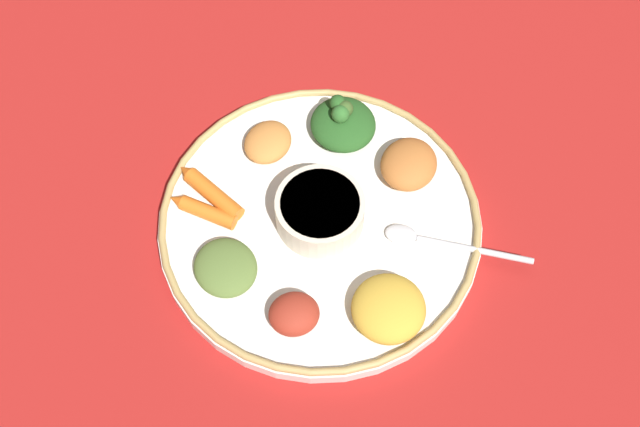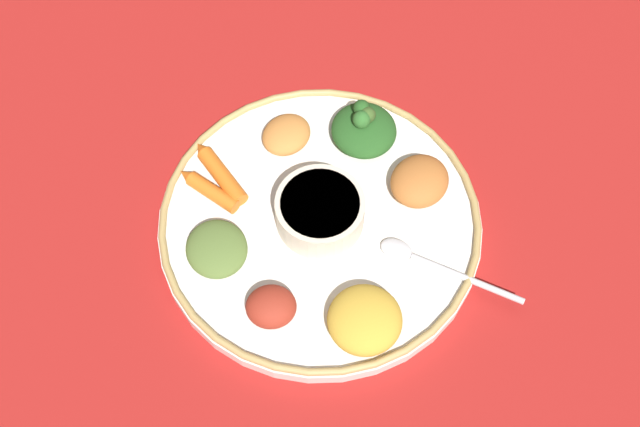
{
  "view_description": "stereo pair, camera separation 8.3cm",
  "coord_description": "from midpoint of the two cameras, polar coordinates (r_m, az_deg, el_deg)",
  "views": [
    {
      "loc": [
        0.37,
        -0.13,
        0.76
      ],
      "look_at": [
        0.0,
        0.0,
        0.03
      ],
      "focal_mm": 43.8,
      "sensor_mm": 36.0,
      "label": 1
    },
    {
      "loc": [
        0.39,
        -0.05,
        0.76
      ],
      "look_at": [
        0.0,
        0.0,
        0.03
      ],
      "focal_mm": 43.8,
      "sensor_mm": 36.0,
      "label": 2
    }
  ],
  "objects": [
    {
      "name": "ground_plane",
      "position": [
        0.85,
        2.76,
        -1.29
      ],
      "size": [
        2.4,
        2.4,
        0.0
      ],
      "primitive_type": "plane",
      "color": "maroon"
    },
    {
      "name": "platter",
      "position": [
        0.85,
        2.78,
        -1.02
      ],
      "size": [
        0.35,
        0.35,
        0.02
      ],
      "primitive_type": "cylinder",
      "color": "white",
      "rests_on": "ground_plane"
    },
    {
      "name": "platter_rim",
      "position": [
        0.84,
        2.81,
        -0.65
      ],
      "size": [
        0.35,
        0.35,
        0.01
      ],
      "primitive_type": "torus",
      "color": "tan",
      "rests_on": "platter"
    },
    {
      "name": "center_bowl",
      "position": [
        0.82,
        2.87,
        -0.06
      ],
      "size": [
        0.09,
        0.09,
        0.04
      ],
      "color": "beige",
      "rests_on": "platter"
    },
    {
      "name": "spoon",
      "position": [
        0.83,
        10.73,
        -3.8
      ],
      "size": [
        0.1,
        0.14,
        0.01
      ],
      "color": "silver",
      "rests_on": "platter"
    },
    {
      "name": "greens_pile",
      "position": [
        0.88,
        5.9,
        5.97
      ],
      "size": [
        0.09,
        0.08,
        0.05
      ],
      "color": "#23511E",
      "rests_on": "platter"
    },
    {
      "name": "carrot_near_spoon",
      "position": [
        0.86,
        -4.65,
        2.76
      ],
      "size": [
        0.09,
        0.06,
        0.02
      ],
      "color": "orange",
      "rests_on": "platter"
    },
    {
      "name": "carrot_outer",
      "position": [
        0.85,
        -5.42,
        1.49
      ],
      "size": [
        0.07,
        0.07,
        0.02
      ],
      "color": "orange",
      "rests_on": "platter"
    },
    {
      "name": "mound_beet",
      "position": [
        0.78,
        -0.57,
        -7.12
      ],
      "size": [
        0.05,
        0.06,
        0.03
      ],
      "primitive_type": "ellipsoid",
      "rotation": [
        0.0,
        0.0,
        4.58
      ],
      "color": "maroon",
      "rests_on": "platter"
    },
    {
      "name": "mound_lentil_yellow",
      "position": [
        0.78,
        6.34,
        -8.02
      ],
      "size": [
        0.1,
        0.1,
        0.03
      ],
      "primitive_type": "ellipsoid",
      "rotation": [
        0.0,
        0.0,
        5.78
      ],
      "color": "gold",
      "rests_on": "platter"
    },
    {
      "name": "mound_squash",
      "position": [
        0.88,
        0.2,
        5.55
      ],
      "size": [
        0.08,
        0.08,
        0.02
      ],
      "primitive_type": "ellipsoid",
      "rotation": [
        0.0,
        0.0,
        5.47
      ],
      "color": "#C67A38",
      "rests_on": "platter"
    },
    {
      "name": "mound_chickpea",
      "position": [
        0.86,
        10.03,
        2.1
      ],
      "size": [
        0.09,
        0.09,
        0.03
      ],
      "primitive_type": "ellipsoid",
      "rotation": [
        0.0,
        0.0,
        5.54
      ],
      "color": "#B2662D",
      "rests_on": "platter"
    },
    {
      "name": "mound_collards",
      "position": [
        0.81,
        -4.71,
        -2.86
      ],
      "size": [
        0.08,
        0.08,
        0.02
      ],
      "primitive_type": "ellipsoid",
      "rotation": [
        0.0,
        0.0,
        3.41
      ],
      "color": "#567033",
      "rests_on": "platter"
    }
  ]
}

